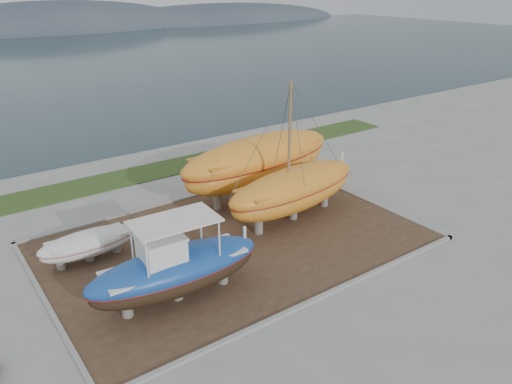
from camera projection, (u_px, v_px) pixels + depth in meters
ground at (284, 278)px, 22.10m from camera, size 140.00×140.00×0.00m
dirt_patch at (234, 242)px, 25.07m from camera, size 18.00×12.00×0.06m
curb_frame at (234, 241)px, 25.05m from camera, size 18.60×12.60×0.15m
grass_strip at (141, 174)px, 33.65m from camera, size 44.00×3.00×0.08m
blue_caique at (175, 261)px, 19.90m from camera, size 7.49×2.65×3.56m
white_dinghy at (88, 247)px, 23.16m from camera, size 4.56×1.74×1.37m
orange_sailboat at (295, 153)px, 25.91m from camera, size 9.03×3.48×7.57m
orange_bare_hull at (259, 167)px, 29.76m from camera, size 11.13×4.25×3.56m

